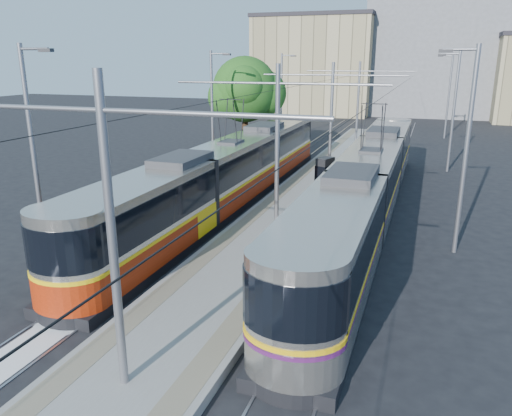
% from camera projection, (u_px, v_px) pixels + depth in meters
% --- Properties ---
extents(ground, '(160.00, 160.00, 0.00)m').
position_uv_depth(ground, '(200.00, 313.00, 15.24)').
color(ground, black).
rests_on(ground, ground).
extents(platform, '(4.00, 50.00, 0.30)m').
position_uv_depth(platform, '(319.00, 183.00, 30.57)').
color(platform, gray).
rests_on(platform, ground).
extents(tactile_strip_left, '(0.70, 50.00, 0.01)m').
position_uv_depth(tactile_strip_left, '(296.00, 179.00, 30.99)').
color(tactile_strip_left, gray).
rests_on(tactile_strip_left, platform).
extents(tactile_strip_right, '(0.70, 50.00, 0.01)m').
position_uv_depth(tactile_strip_right, '(343.00, 183.00, 30.07)').
color(tactile_strip_right, gray).
rests_on(tactile_strip_right, platform).
extents(rails, '(8.71, 70.00, 0.03)m').
position_uv_depth(rails, '(319.00, 186.00, 30.61)').
color(rails, gray).
rests_on(rails, ground).
extents(track_arrow, '(1.20, 5.00, 0.01)m').
position_uv_depth(track_arrow, '(33.00, 343.00, 13.66)').
color(track_arrow, silver).
rests_on(track_arrow, ground).
extents(tram_left, '(2.43, 27.73, 5.50)m').
position_uv_depth(tram_left, '(231.00, 173.00, 26.37)').
color(tram_left, black).
rests_on(tram_left, ground).
extents(tram_right, '(2.43, 29.45, 5.50)m').
position_uv_depth(tram_right, '(369.00, 181.00, 23.86)').
color(tram_right, black).
rests_on(tram_right, ground).
extents(catenary, '(9.20, 70.00, 7.00)m').
position_uv_depth(catenary, '(311.00, 116.00, 26.75)').
color(catenary, gray).
rests_on(catenary, platform).
extents(street_lamps, '(15.18, 38.22, 8.00)m').
position_uv_depth(street_lamps, '(334.00, 111.00, 33.04)').
color(street_lamps, gray).
rests_on(street_lamps, ground).
extents(shelter, '(0.93, 1.17, 2.25)m').
position_uv_depth(shelter, '(325.00, 178.00, 26.22)').
color(shelter, black).
rests_on(shelter, platform).
extents(tree, '(5.31, 4.91, 7.72)m').
position_uv_depth(tree, '(250.00, 91.00, 37.09)').
color(tree, '#382314').
rests_on(tree, ground).
extents(building_left, '(16.32, 12.24, 13.35)m').
position_uv_depth(building_left, '(317.00, 65.00, 70.76)').
color(building_left, tan).
rests_on(building_left, ground).
extents(building_centre, '(18.36, 14.28, 15.90)m').
position_uv_depth(building_centre, '(437.00, 56.00, 68.96)').
color(building_centre, gray).
rests_on(building_centre, ground).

